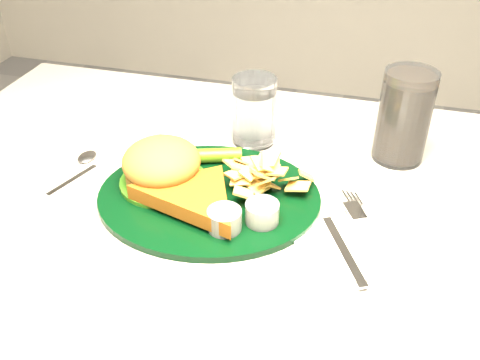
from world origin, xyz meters
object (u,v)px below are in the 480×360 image
object	(u,v)px
dinner_plate	(208,179)
water_glass	(254,111)
cola_glass	(404,117)
fork_napkin	(344,245)

from	to	relation	value
dinner_plate	water_glass	world-z (taller)	water_glass
dinner_plate	water_glass	xyz separation A→B (m)	(0.02, 0.19, 0.02)
cola_glass	fork_napkin	bearing A→B (deg)	-103.23
water_glass	fork_napkin	size ratio (longest dim) A/B	0.66
dinner_plate	cola_glass	bearing A→B (deg)	27.18
water_glass	fork_napkin	world-z (taller)	water_glass
fork_napkin	dinner_plate	bearing A→B (deg)	137.54
dinner_plate	fork_napkin	bearing A→B (deg)	-24.44
water_glass	cola_glass	size ratio (longest dim) A/B	0.77
cola_glass	water_glass	bearing A→B (deg)	-177.49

